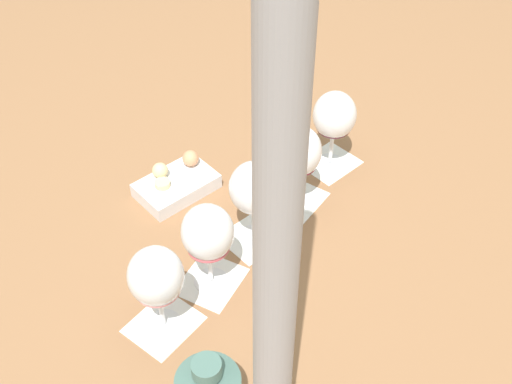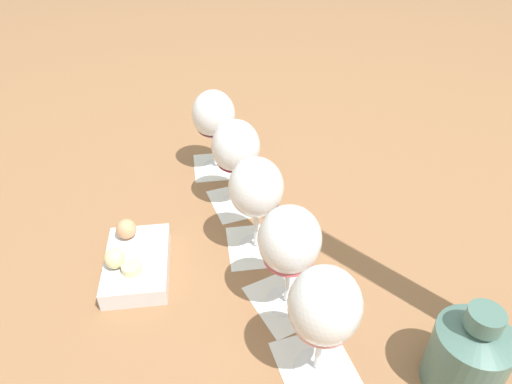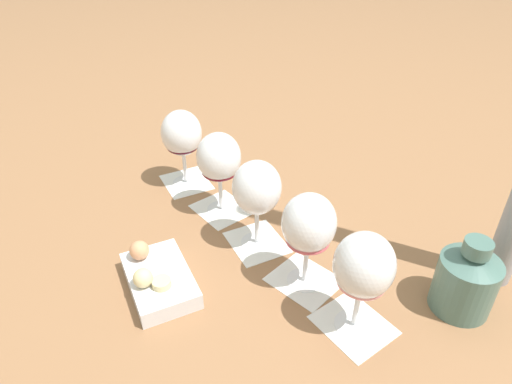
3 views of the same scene
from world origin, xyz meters
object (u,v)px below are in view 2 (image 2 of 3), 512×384
wine_glass_0 (324,309)px  snack_dish (135,261)px  wine_glass_4 (214,118)px  wine_glass_2 (254,191)px  wine_glass_1 (289,243)px  ceramic_vase (469,353)px  wine_glass_3 (236,150)px

wine_glass_0 → snack_dish: (0.03, 0.35, -0.11)m
wine_glass_4 → snack_dish: size_ratio=0.95×
wine_glass_0 → wine_glass_2: (0.18, 0.20, -0.00)m
wine_glass_1 → wine_glass_4: same height
ceramic_vase → wine_glass_0: bearing=113.1°
wine_glass_4 → ceramic_vase: wine_glass_4 is taller
wine_glass_3 → wine_glass_4: (0.09, 0.11, -0.00)m
wine_glass_0 → wine_glass_1: 0.13m
wine_glass_3 → ceramic_vase: (-0.20, -0.47, -0.06)m
wine_glass_4 → ceramic_vase: (-0.30, -0.58, -0.06)m
snack_dish → ceramic_vase: bearing=-84.6°
wine_glass_1 → snack_dish: wine_glass_1 is taller
wine_glass_2 → ceramic_vase: size_ratio=1.29×
wine_glass_0 → ceramic_vase: wine_glass_0 is taller
wine_glass_2 → wine_glass_0: bearing=-132.0°
wine_glass_2 → snack_dish: size_ratio=0.95×
wine_glass_0 → wine_glass_1: (0.09, 0.09, 0.00)m
wine_glass_0 → ceramic_vase: 0.20m
wine_glass_2 → wine_glass_3: 0.14m
wine_glass_1 → ceramic_vase: size_ratio=1.29×
snack_dish → wine_glass_0: bearing=-94.2°
wine_glass_0 → ceramic_vase: bearing=-66.9°
wine_glass_3 → wine_glass_4: size_ratio=1.00×
wine_glass_2 → wine_glass_3: same height
wine_glass_0 → snack_dish: wine_glass_0 is taller
wine_glass_2 → snack_dish: 0.24m
wine_glass_1 → snack_dish: bearing=103.5°
wine_glass_1 → wine_glass_4: bearing=48.1°
wine_glass_0 → wine_glass_3: bearing=46.6°
wine_glass_1 → wine_glass_2: size_ratio=1.00×
wine_glass_2 → snack_dish: wine_glass_2 is taller
ceramic_vase → snack_dish: (-0.05, 0.52, -0.04)m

